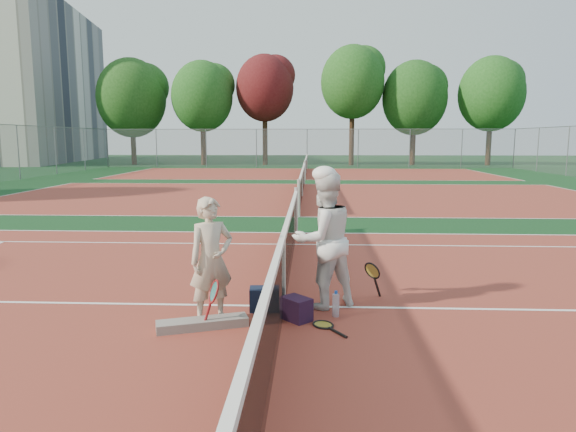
% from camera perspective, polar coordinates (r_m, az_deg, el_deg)
% --- Properties ---
extents(ground, '(130.00, 130.00, 0.00)m').
position_cam_1_polar(ground, '(7.05, -0.48, -10.02)').
color(ground, black).
rests_on(ground, ground).
extents(court_main, '(23.77, 10.97, 0.01)m').
position_cam_1_polar(court_main, '(7.04, -0.48, -10.00)').
color(court_main, maroon).
rests_on(court_main, ground).
extents(court_far_a, '(23.77, 10.97, 0.01)m').
position_cam_1_polar(court_far_a, '(20.30, 1.58, 2.23)').
color(court_far_a, maroon).
rests_on(court_far_a, ground).
extents(court_far_b, '(23.77, 10.97, 0.01)m').
position_cam_1_polar(court_far_b, '(33.74, 2.01, 4.76)').
color(court_far_b, maroon).
rests_on(court_far_b, ground).
extents(net_main, '(0.10, 10.98, 1.02)m').
position_cam_1_polar(net_main, '(6.90, -0.48, -6.00)').
color(net_main, black).
rests_on(net_main, ground).
extents(net_far_a, '(0.10, 10.98, 1.02)m').
position_cam_1_polar(net_far_a, '(20.25, 1.59, 3.65)').
color(net_far_a, black).
rests_on(net_far_a, ground).
extents(net_far_b, '(0.10, 10.98, 1.02)m').
position_cam_1_polar(net_far_b, '(33.71, 2.01, 5.62)').
color(net_far_b, black).
rests_on(net_far_b, ground).
extents(fence_back, '(32.00, 0.06, 3.00)m').
position_cam_1_polar(fence_back, '(40.68, 2.13, 7.52)').
color(fence_back, slate).
rests_on(fence_back, ground).
extents(apartment_block, '(12.96, 23.18, 15.00)m').
position_cam_1_polar(apartment_block, '(58.30, -27.23, 12.82)').
color(apartment_block, beige).
rests_on(apartment_block, ground).
extents(player_a, '(0.68, 0.63, 1.55)m').
position_cam_1_polar(player_a, '(6.37, -8.52, -4.87)').
color(player_a, beige).
rests_on(player_a, ground).
extents(player_b, '(1.12, 1.04, 1.83)m').
position_cam_1_polar(player_b, '(6.85, 3.99, -2.65)').
color(player_b, white).
rests_on(player_b, ground).
extents(racket_red, '(0.31, 0.34, 0.58)m').
position_cam_1_polar(racket_red, '(6.27, -8.21, -9.72)').
color(racket_red, maroon).
rests_on(racket_red, ground).
extents(racket_black_held, '(0.40, 0.41, 0.54)m').
position_cam_1_polar(racket_black_held, '(7.33, 9.31, -7.17)').
color(racket_black_held, black).
rests_on(racket_black_held, ground).
extents(racket_spare, '(0.55, 0.65, 0.03)m').
position_cam_1_polar(racket_spare, '(6.37, 3.92, -11.97)').
color(racket_spare, black).
rests_on(racket_spare, ground).
extents(sports_bag_navy, '(0.41, 0.29, 0.31)m').
position_cam_1_polar(sports_bag_navy, '(6.86, -2.63, -9.20)').
color(sports_bag_navy, black).
rests_on(sports_bag_navy, ground).
extents(sports_bag_purple, '(0.43, 0.43, 0.29)m').
position_cam_1_polar(sports_bag_purple, '(6.50, 0.95, -10.28)').
color(sports_bag_purple, black).
rests_on(sports_bag_purple, ground).
extents(net_cover_canvas, '(1.10, 0.59, 0.11)m').
position_cam_1_polar(net_cover_canvas, '(6.35, -9.48, -11.71)').
color(net_cover_canvas, slate).
rests_on(net_cover_canvas, ground).
extents(water_bottle, '(0.09, 0.09, 0.30)m').
position_cam_1_polar(water_bottle, '(6.65, 5.33, -9.84)').
color(water_bottle, silver).
rests_on(water_bottle, ground).
extents(tree_back_0, '(5.90, 5.90, 9.13)m').
position_cam_1_polar(tree_back_0, '(47.41, -17.01, 12.42)').
color(tree_back_0, '#382314').
rests_on(tree_back_0, ground).
extents(tree_back_1, '(5.21, 5.21, 8.82)m').
position_cam_1_polar(tree_back_1, '(45.33, -9.51, 12.96)').
color(tree_back_1, '#382314').
rests_on(tree_back_1, ground).
extents(tree_back_maroon, '(4.94, 4.94, 9.37)m').
position_cam_1_polar(tree_back_maroon, '(45.11, -2.60, 13.98)').
color(tree_back_maroon, '#382314').
rests_on(tree_back_maroon, ground).
extents(tree_back_3, '(5.33, 5.33, 10.03)m').
position_cam_1_polar(tree_back_3, '(44.79, 7.19, 14.52)').
color(tree_back_3, '#382314').
rests_on(tree_back_3, ground).
extents(tree_back_4, '(5.47, 5.47, 8.82)m').
position_cam_1_polar(tree_back_4, '(45.89, 13.88, 12.60)').
color(tree_back_4, '#382314').
rests_on(tree_back_4, ground).
extents(tree_back_5, '(5.43, 5.43, 9.08)m').
position_cam_1_polar(tree_back_5, '(47.24, 21.68, 12.47)').
color(tree_back_5, '#382314').
rests_on(tree_back_5, ground).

